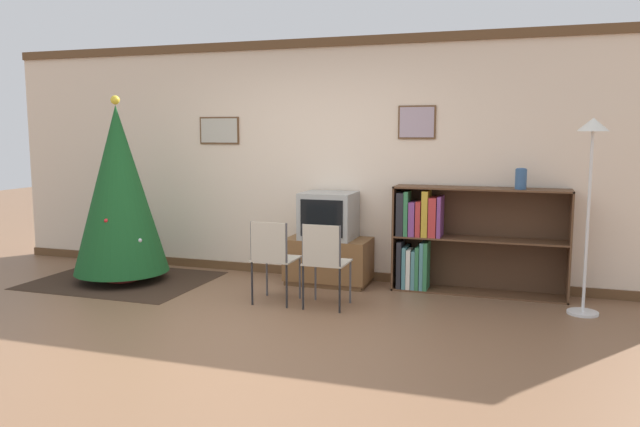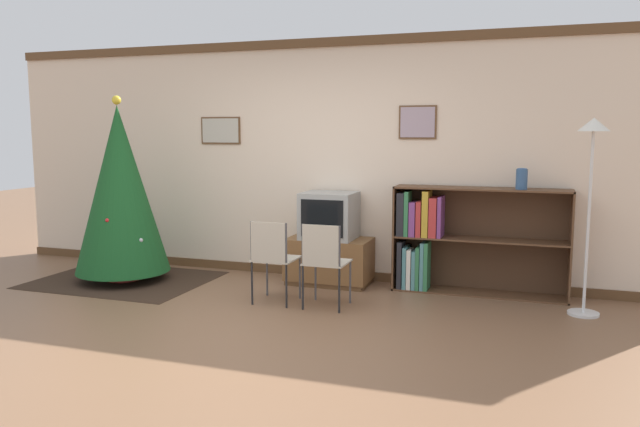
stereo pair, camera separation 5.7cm
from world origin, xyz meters
TOP-DOWN VIEW (x-y plane):
  - ground_plane at (0.00, 0.00)m, footprint 24.00×24.00m
  - wall_back at (-0.00, 2.24)m, footprint 8.23×0.11m
  - area_rug at (-2.06, 1.30)m, footprint 1.90×1.48m
  - christmas_tree at (-2.06, 1.30)m, footprint 1.04×1.04m
  - tv_console at (0.19, 1.92)m, footprint 0.91×0.52m
  - television at (0.19, 1.91)m, footprint 0.57×0.51m
  - folding_chair_left at (-0.07, 0.96)m, footprint 0.40×0.40m
  - folding_chair_right at (0.45, 0.96)m, footprint 0.40×0.40m
  - bookshelf at (1.47, 2.01)m, footprint 1.76×0.36m
  - vase at (2.18, 1.96)m, footprint 0.11×0.11m
  - standing_lamp at (2.77, 1.55)m, footprint 0.28×0.28m

SIDE VIEW (x-z plane):
  - ground_plane at x=0.00m, z-range 0.00..0.00m
  - area_rug at x=-2.06m, z-range 0.00..0.01m
  - tv_console at x=0.19m, z-range 0.00..0.51m
  - folding_chair_left at x=-0.07m, z-range 0.06..0.88m
  - folding_chair_right at x=0.45m, z-range 0.06..0.88m
  - bookshelf at x=1.47m, z-range 0.01..1.11m
  - television at x=0.19m, z-range 0.51..1.02m
  - christmas_tree at x=-2.06m, z-range 0.00..2.06m
  - vase at x=2.18m, z-range 1.11..1.32m
  - wall_back at x=0.00m, z-range 0.00..2.70m
  - standing_lamp at x=2.77m, z-range 0.48..2.28m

